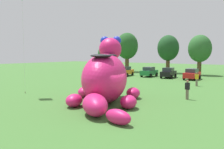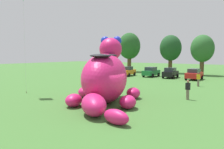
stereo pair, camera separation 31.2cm
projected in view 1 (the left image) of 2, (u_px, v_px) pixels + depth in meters
name	position (u px, v px, depth m)	size (l,w,h in m)	color
ground_plane	(112.00, 107.00, 17.37)	(160.00, 160.00, 0.00)	#427533
giant_inflatable_creature	(105.00, 77.00, 18.82)	(8.97, 9.57, 5.67)	#E01E6B
car_orange	(125.00, 71.00, 41.91)	(2.35, 4.29, 1.72)	orange
car_green	(149.00, 72.00, 40.53)	(1.98, 4.12, 1.72)	#1E7238
car_black	(168.00, 73.00, 38.44)	(2.20, 4.23, 1.72)	black
car_red	(192.00, 74.00, 35.78)	(1.96, 4.11, 1.72)	red
tree_far_left	(105.00, 54.00, 57.95)	(3.52, 3.52, 6.24)	brown
tree_left	(127.00, 46.00, 51.90)	(4.95, 4.95, 8.78)	brown
tree_mid_left	(168.00, 48.00, 48.23)	(4.48, 4.48, 7.96)	brown
tree_centre_left	(200.00, 49.00, 43.18)	(4.28, 4.28, 7.60)	brown
spectator_mid_field	(197.00, 79.00, 28.36)	(0.38, 0.26, 1.71)	#726656
spectator_by_cars	(187.00, 90.00, 20.10)	(0.38, 0.26, 1.71)	#726656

